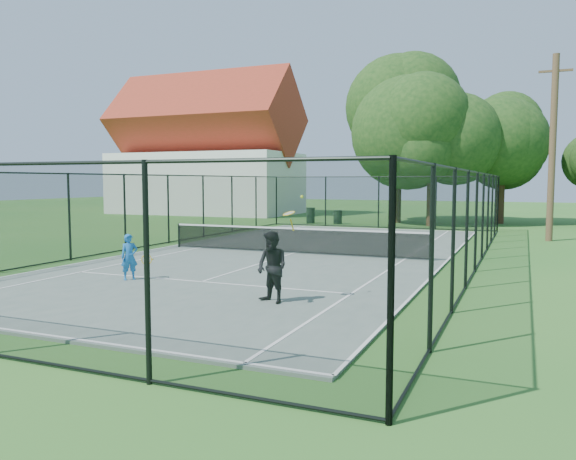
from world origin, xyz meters
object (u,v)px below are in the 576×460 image
at_px(trash_bin_left, 311,215).
at_px(player_blue, 130,257).
at_px(utility_pole, 553,147).
at_px(player_black, 272,267).
at_px(tennis_net, 293,239).
at_px(trash_bin_right, 338,217).

height_order(trash_bin_left, player_blue, player_blue).
bearing_deg(utility_pole, player_black, -109.75).
height_order(utility_pole, player_black, utility_pole).
xyz_separation_m(tennis_net, trash_bin_left, (-4.88, 14.78, -0.07)).
bearing_deg(player_black, tennis_net, 109.20).
bearing_deg(player_blue, utility_pole, 55.67).
height_order(tennis_net, player_blue, player_blue).
bearing_deg(player_black, player_blue, 166.66).
bearing_deg(tennis_net, trash_bin_left, 108.28).
height_order(trash_bin_left, trash_bin_right, trash_bin_left).
distance_m(trash_bin_left, utility_pole, 15.39).
xyz_separation_m(utility_pole, player_blue, (-10.84, -15.88, -3.56)).
relative_size(utility_pole, player_black, 3.56).
bearing_deg(trash_bin_left, utility_pole, -22.75).
relative_size(trash_bin_right, player_blue, 0.70).
bearing_deg(player_blue, tennis_net, 74.14).
height_order(tennis_net, utility_pole, utility_pole).
bearing_deg(trash_bin_right, tennis_net, -78.28).
xyz_separation_m(tennis_net, utility_pole, (8.89, 9.00, 3.66)).
bearing_deg(trash_bin_right, player_blue, -86.99).
relative_size(trash_bin_left, player_blue, 0.82).
distance_m(trash_bin_left, player_black, 24.03).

